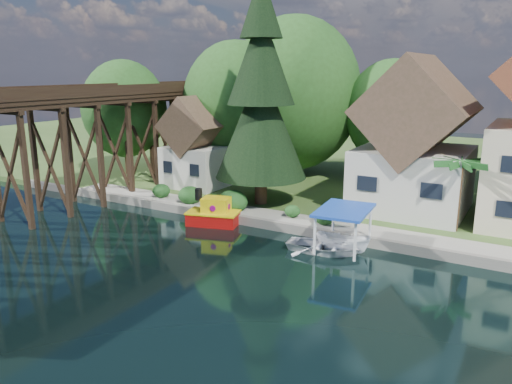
# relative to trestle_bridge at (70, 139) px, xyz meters

# --- Properties ---
(ground) EXTENTS (140.00, 140.00, 0.00)m
(ground) POSITION_rel_trestle_bridge_xyz_m (16.00, -5.17, -5.35)
(ground) COLOR black
(ground) RESTS_ON ground
(bank) EXTENTS (140.00, 52.00, 0.50)m
(bank) POSITION_rel_trestle_bridge_xyz_m (16.00, 28.83, -5.10)
(bank) COLOR #334E1F
(bank) RESTS_ON ground
(seawall) EXTENTS (60.00, 0.40, 0.62)m
(seawall) POSITION_rel_trestle_bridge_xyz_m (20.00, 2.83, -5.04)
(seawall) COLOR slate
(seawall) RESTS_ON ground
(promenade) EXTENTS (50.00, 2.60, 0.06)m
(promenade) POSITION_rel_trestle_bridge_xyz_m (22.00, 4.13, -4.82)
(promenade) COLOR gray
(promenade) RESTS_ON bank
(trestle_bridge) EXTENTS (4.12, 44.18, 9.30)m
(trestle_bridge) POSITION_rel_trestle_bridge_xyz_m (0.00, 0.00, 0.00)
(trestle_bridge) COLOR black
(trestle_bridge) RESTS_ON ground
(house_left) EXTENTS (7.64, 8.64, 11.02)m
(house_left) POSITION_rel_trestle_bridge_xyz_m (23.00, 10.83, -0.21)
(house_left) COLOR beige
(house_left) RESTS_ON bank
(shed) EXTENTS (5.09, 5.40, 7.85)m
(shed) POSITION_rel_trestle_bridge_xyz_m (5.00, 9.33, -1.52)
(shed) COLOR beige
(shed) RESTS_ON bank
(bg_trees) EXTENTS (49.90, 13.30, 10.57)m
(bg_trees) POSITION_rel_trestle_bridge_xyz_m (17.00, 16.08, 1.94)
(bg_trees) COLOR #382314
(bg_trees) RESTS_ON bank
(shrubs) EXTENTS (15.76, 2.47, 1.70)m
(shrubs) POSITION_rel_trestle_bridge_xyz_m (11.40, 4.09, -4.12)
(shrubs) COLOR #183F16
(shrubs) RESTS_ON bank
(conifer) EXTENTS (6.80, 6.80, 16.75)m
(conifer) POSITION_rel_trestle_bridge_xyz_m (12.68, 6.77, 3.21)
(conifer) COLOR #382314
(conifer) RESTS_ON bank
(palm_tree) EXTENTS (4.26, 4.26, 4.81)m
(palm_tree) POSITION_rel_trestle_bridge_xyz_m (26.62, 7.14, -0.65)
(palm_tree) COLOR #382314
(palm_tree) RESTS_ON bank
(tugboat) EXTENTS (3.93, 2.84, 2.57)m
(tugboat) POSITION_rel_trestle_bridge_xyz_m (11.78, 1.78, -4.58)
(tugboat) COLOR #AA0D0B
(tugboat) RESTS_ON ground
(boat_white_a) EXTENTS (4.75, 3.68, 0.91)m
(boat_white_a) POSITION_rel_trestle_bridge_xyz_m (20.42, 0.61, -4.90)
(boat_white_a) COLOR silver
(boat_white_a) RESTS_ON ground
(boat_canopy) EXTENTS (3.40, 4.31, 2.64)m
(boat_canopy) POSITION_rel_trestle_bridge_xyz_m (21.38, 1.22, -4.22)
(boat_canopy) COLOR white
(boat_canopy) RESTS_ON ground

